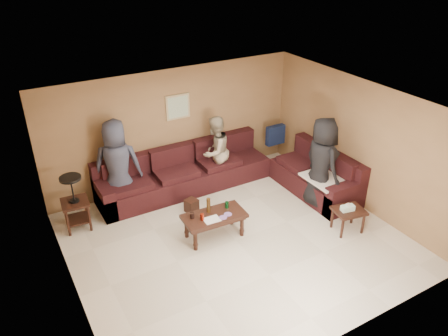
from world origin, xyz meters
name	(u,v)px	position (x,y,z in m)	size (l,w,h in m)	color
room	(237,157)	(0.00, 0.00, 1.66)	(5.60, 5.50, 2.50)	beige
sectional_sofa	(231,177)	(0.81, 1.52, 0.33)	(4.65, 2.90, 0.97)	#331114
coffee_table	(214,218)	(-0.27, 0.30, 0.39)	(1.14, 0.62, 0.74)	black
end_table_left	(75,202)	(-2.31, 1.78, 0.56)	(0.51, 0.51, 1.07)	black
side_table_right	(349,212)	(1.92, -0.75, 0.39)	(0.62, 0.54, 0.59)	black
waste_bin	(192,206)	(-0.27, 1.22, 0.13)	(0.22, 0.22, 0.26)	black
wall_art	(178,107)	(0.10, 2.48, 1.70)	(0.52, 0.04, 0.52)	tan
person_left	(118,165)	(-1.38, 2.09, 0.92)	(0.90, 0.58, 1.83)	#333647
person_middle	(215,151)	(0.67, 1.95, 0.77)	(0.75, 0.58, 1.54)	tan
person_right	(321,163)	(2.07, 0.23, 0.92)	(0.90, 0.58, 1.83)	black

